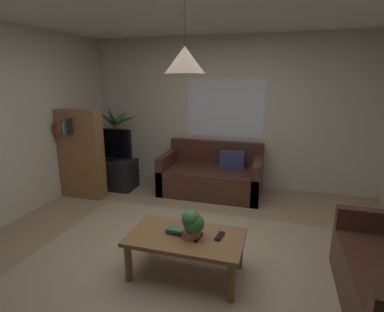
% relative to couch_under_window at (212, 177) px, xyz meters
% --- Properties ---
extents(floor, '(4.91, 4.87, 0.02)m').
position_rel_couch_under_window_xyz_m(floor, '(0.15, -1.94, -0.28)').
color(floor, '#9E8466').
rests_on(floor, ground).
extents(rug, '(3.19, 2.68, 0.01)m').
position_rel_couch_under_window_xyz_m(rug, '(0.15, -2.14, -0.27)').
color(rug, tan).
rests_on(rug, ground).
extents(wall_back, '(5.03, 0.06, 2.55)m').
position_rel_couch_under_window_xyz_m(wall_back, '(0.15, 0.52, 1.00)').
color(wall_back, beige).
rests_on(wall_back, ground).
extents(window_pane, '(1.32, 0.01, 0.98)m').
position_rel_couch_under_window_xyz_m(window_pane, '(0.10, 0.49, 1.08)').
color(window_pane, white).
extents(couch_under_window, '(1.62, 0.87, 0.82)m').
position_rel_couch_under_window_xyz_m(couch_under_window, '(0.00, 0.00, 0.00)').
color(couch_under_window, '#47281E').
rests_on(couch_under_window, ground).
extents(coffee_table, '(1.09, 0.63, 0.42)m').
position_rel_couch_under_window_xyz_m(coffee_table, '(0.25, -2.20, 0.08)').
color(coffee_table, olive).
rests_on(coffee_table, ground).
extents(book_on_table_0, '(0.16, 0.11, 0.02)m').
position_rel_couch_under_window_xyz_m(book_on_table_0, '(0.14, -2.17, 0.16)').
color(book_on_table_0, '#72387F').
rests_on(book_on_table_0, coffee_table).
extents(book_on_table_1, '(0.16, 0.12, 0.03)m').
position_rel_couch_under_window_xyz_m(book_on_table_1, '(0.14, -2.19, 0.18)').
color(book_on_table_1, '#387247').
rests_on(book_on_table_1, coffee_table).
extents(remote_on_table_0, '(0.07, 0.17, 0.02)m').
position_rel_couch_under_window_xyz_m(remote_on_table_0, '(0.56, -2.14, 0.15)').
color(remote_on_table_0, black).
rests_on(remote_on_table_0, coffee_table).
extents(remote_on_table_1, '(0.06, 0.16, 0.02)m').
position_rel_couch_under_window_xyz_m(remote_on_table_1, '(0.37, -2.22, 0.15)').
color(remote_on_table_1, black).
rests_on(remote_on_table_1, coffee_table).
extents(potted_plant_on_table, '(0.22, 0.20, 0.28)m').
position_rel_couch_under_window_xyz_m(potted_plant_on_table, '(0.32, -2.23, 0.29)').
color(potted_plant_on_table, '#B77051').
rests_on(potted_plant_on_table, coffee_table).
extents(tv_stand, '(0.90, 0.44, 0.50)m').
position_rel_couch_under_window_xyz_m(tv_stand, '(-1.76, -0.26, -0.02)').
color(tv_stand, black).
rests_on(tv_stand, ground).
extents(tv, '(0.89, 0.16, 0.55)m').
position_rel_couch_under_window_xyz_m(tv, '(-1.76, -0.28, 0.51)').
color(tv, black).
rests_on(tv, tv_stand).
extents(potted_palm_corner, '(0.78, 0.71, 1.40)m').
position_rel_couch_under_window_xyz_m(potted_palm_corner, '(-1.88, 0.21, 0.29)').
color(potted_palm_corner, '#4C4C51').
rests_on(potted_palm_corner, ground).
extents(bookshelf_corner, '(0.70, 0.31, 1.40)m').
position_rel_couch_under_window_xyz_m(bookshelf_corner, '(-1.94, -0.74, 0.44)').
color(bookshelf_corner, olive).
rests_on(bookshelf_corner, ground).
extents(pendant_lamp, '(0.34, 0.34, 0.65)m').
position_rel_couch_under_window_xyz_m(pendant_lamp, '(0.25, -2.20, 1.74)').
color(pendant_lamp, black).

